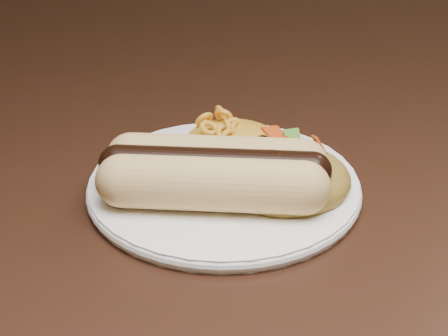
{
  "coord_description": "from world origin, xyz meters",
  "views": [
    {
      "loc": [
        -0.1,
        -0.6,
        1.02
      ],
      "look_at": [
        -0.11,
        -0.16,
        0.77
      ],
      "focal_mm": 55.0,
      "sensor_mm": 36.0,
      "label": 1
    }
  ],
  "objects": [
    {
      "name": "plate",
      "position": [
        -0.11,
        -0.16,
        0.76
      ],
      "size": [
        0.24,
        0.24,
        0.01
      ],
      "primitive_type": "cylinder",
      "rotation": [
        0.0,
        0.0,
        -0.19
      ],
      "color": "white",
      "rests_on": "table"
    },
    {
      "name": "mac_and_cheese",
      "position": [
        -0.11,
        -0.1,
        0.78
      ],
      "size": [
        0.1,
        0.09,
        0.03
      ],
      "primitive_type": "ellipsoid",
      "rotation": [
        0.0,
        0.0,
        -0.34
      ],
      "color": "gold",
      "rests_on": "plate"
    },
    {
      "name": "table",
      "position": [
        0.0,
        0.0,
        0.66
      ],
      "size": [
        1.6,
        0.9,
        0.75
      ],
      "color": "black",
      "rests_on": "floor"
    },
    {
      "name": "sour_cream",
      "position": [
        -0.18,
        -0.14,
        0.77
      ],
      "size": [
        0.05,
        0.05,
        0.03
      ],
      "primitive_type": "ellipsoid",
      "rotation": [
        0.0,
        0.0,
        0.17
      ],
      "color": "silver",
      "rests_on": "plate"
    },
    {
      "name": "fork",
      "position": [
        -0.16,
        -0.14,
        0.75
      ],
      "size": [
        0.04,
        0.12,
        0.0
      ],
      "primitive_type": "cube",
      "rotation": [
        0.0,
        0.0,
        0.18
      ],
      "color": "white",
      "rests_on": "table"
    },
    {
      "name": "taco_salad",
      "position": [
        -0.07,
        -0.17,
        0.78
      ],
      "size": [
        0.1,
        0.09,
        0.04
      ],
      "rotation": [
        0.0,
        0.0,
        -0.24
      ],
      "color": "#C7602B",
      "rests_on": "plate"
    },
    {
      "name": "hotdog",
      "position": [
        -0.12,
        -0.18,
        0.78
      ],
      "size": [
        0.14,
        0.08,
        0.04
      ],
      "rotation": [
        0.0,
        0.0,
        -0.05
      ],
      "color": "#F9D778",
      "rests_on": "plate"
    }
  ]
}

